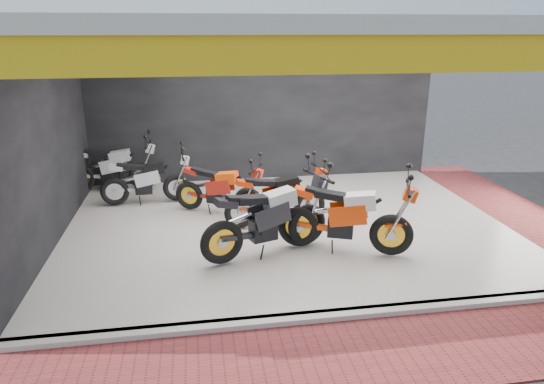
{
  "coord_description": "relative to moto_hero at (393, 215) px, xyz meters",
  "views": [
    {
      "loc": [
        -1.59,
        -6.22,
        3.56
      ],
      "look_at": [
        -0.34,
        1.55,
        0.9
      ],
      "focal_mm": 32.0,
      "sensor_mm": 36.0,
      "label": 1
    }
  ],
  "objects": [
    {
      "name": "floor_kerb",
      "position": [
        -1.39,
        -1.44,
        -0.75
      ],
      "size": [
        8.0,
        0.2,
        0.1
      ],
      "primitive_type": "cube",
      "color": "silver",
      "rests_on": "ground"
    },
    {
      "name": "back_wall",
      "position": [
        -1.39,
        4.68,
        0.95
      ],
      "size": [
        8.2,
        0.2,
        3.5
      ],
      "primitive_type": "cube",
      "color": "black",
      "rests_on": "ground"
    },
    {
      "name": "showroom_ceiling",
      "position": [
        -1.39,
        1.58,
        2.8
      ],
      "size": [
        8.4,
        6.4,
        0.2
      ],
      "primitive_type": "cube",
      "color": "beige",
      "rests_on": "corner_column"
    },
    {
      "name": "moto_row_e",
      "position": [
        -4.19,
        4.08,
        -0.07
      ],
      "size": [
        2.11,
        0.88,
        1.26
      ],
      "primitive_type": null,
      "rotation": [
        0.0,
        0.0,
        -0.05
      ],
      "color": "#ADB0B5",
      "rests_on": "showroom_floor"
    },
    {
      "name": "showroom_floor",
      "position": [
        -1.39,
        1.58,
        -0.75
      ],
      "size": [
        8.0,
        6.0,
        0.1
      ],
      "primitive_type": "cube",
      "color": "silver",
      "rests_on": "ground"
    },
    {
      "name": "moto_row_a",
      "position": [
        -1.22,
        0.62,
        0.01
      ],
      "size": [
        2.5,
        1.58,
        1.43
      ],
      "primitive_type": null,
      "rotation": [
        0.0,
        0.0,
        0.33
      ],
      "color": "black",
      "rests_on": "showroom_floor"
    },
    {
      "name": "header_beam_front",
      "position": [
        -1.39,
        -1.42,
        2.5
      ],
      "size": [
        8.4,
        0.3,
        0.4
      ],
      "primitive_type": "cube",
      "color": "gold",
      "rests_on": "corner_column"
    },
    {
      "name": "moto_row_b",
      "position": [
        -0.93,
        1.64,
        -0.08
      ],
      "size": [
        2.1,
        0.96,
        1.24
      ],
      "primitive_type": null,
      "rotation": [
        0.0,
        0.0,
        0.11
      ],
      "color": "red",
      "rests_on": "showroom_floor"
    },
    {
      "name": "moto_hero",
      "position": [
        0.0,
        0.0,
        0.0
      ],
      "size": [
        2.45,
        1.65,
        1.41
      ],
      "primitive_type": null,
      "rotation": [
        0.0,
        0.0,
        -0.38
      ],
      "color": "#EC3E09",
      "rests_on": "showroom_floor"
    },
    {
      "name": "left_wall",
      "position": [
        -5.49,
        1.58,
        0.95
      ],
      "size": [
        0.2,
        6.2,
        3.5
      ],
      "primitive_type": "cube",
      "color": "black",
      "rests_on": "ground"
    },
    {
      "name": "header_beam_right",
      "position": [
        2.61,
        1.58,
        2.5
      ],
      "size": [
        0.3,
        6.4,
        0.4
      ],
      "primitive_type": "cube",
      "color": "gold",
      "rests_on": "corner_column"
    },
    {
      "name": "paver_right",
      "position": [
        3.41,
        1.58,
        -0.79
      ],
      "size": [
        1.4,
        7.0,
        0.03
      ],
      "primitive_type": "cube",
      "color": "maroon",
      "rests_on": "ground"
    },
    {
      "name": "ground",
      "position": [
        -1.39,
        -0.42,
        -0.8
      ],
      "size": [
        80.0,
        80.0,
        0.0
      ],
      "primitive_type": "plane",
      "color": "#2D2D30",
      "rests_on": "ground"
    },
    {
      "name": "moto_row_c",
      "position": [
        -2.04,
        2.06,
        -0.11
      ],
      "size": [
        2.05,
        1.5,
        1.18
      ],
      "primitive_type": null,
      "rotation": [
        0.0,
        0.0,
        -0.46
      ],
      "color": "#B01F12",
      "rests_on": "showroom_floor"
    },
    {
      "name": "moto_row_d",
      "position": [
        -3.42,
        3.18,
        -0.12
      ],
      "size": [
        1.97,
        0.83,
        1.18
      ],
      "primitive_type": null,
      "rotation": [
        0.0,
        0.0,
        0.06
      ],
      "color": "#B1B3B9",
      "rests_on": "showroom_floor"
    },
    {
      "name": "paver_front",
      "position": [
        -1.39,
        -2.22,
        -0.79
      ],
      "size": [
        9.0,
        1.4,
        0.03
      ],
      "primitive_type": "cube",
      "color": "maroon",
      "rests_on": "ground"
    }
  ]
}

